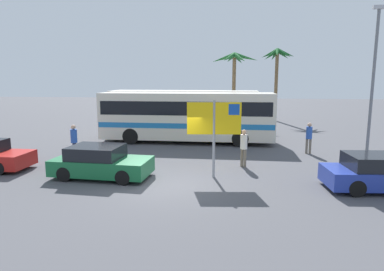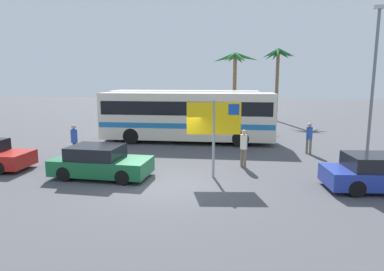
# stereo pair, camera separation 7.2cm
# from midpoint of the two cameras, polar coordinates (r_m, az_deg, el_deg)

# --- Properties ---
(ground) EXTENTS (120.00, 120.00, 0.00)m
(ground) POSITION_cam_midpoint_polar(r_m,az_deg,el_deg) (13.17, -4.53, -8.30)
(ground) COLOR #4C4C51
(bus_front_coach) EXTENTS (10.92, 2.71, 3.17)m
(bus_front_coach) POSITION_cam_midpoint_polar(r_m,az_deg,el_deg) (21.63, -0.94, 3.58)
(bus_front_coach) COLOR silver
(bus_front_coach) RESTS_ON ground
(bus_rear_coach) EXTENTS (10.92, 2.71, 3.17)m
(bus_rear_coach) POSITION_cam_midpoint_polar(r_m,az_deg,el_deg) (25.44, -1.44, 4.47)
(bus_rear_coach) COLOR silver
(bus_rear_coach) RESTS_ON ground
(ferry_sign) EXTENTS (2.19, 0.30, 3.20)m
(ferry_sign) POSITION_cam_midpoint_polar(r_m,az_deg,el_deg) (13.70, 3.81, 2.37)
(ferry_sign) COLOR gray
(ferry_sign) RESTS_ON ground
(car_blue) EXTENTS (4.39, 2.07, 1.32)m
(car_blue) POSITION_cam_midpoint_polar(r_m,az_deg,el_deg) (14.17, 29.51, -5.58)
(car_blue) COLOR #23389E
(car_blue) RESTS_ON ground
(car_green) EXTENTS (4.07, 2.05, 1.32)m
(car_green) POSITION_cam_midpoint_polar(r_m,az_deg,el_deg) (14.45, -15.35, -4.39)
(car_green) COLOR #196638
(car_green) RESTS_ON ground
(pedestrian_near_sign) EXTENTS (0.32, 0.32, 1.71)m
(pedestrian_near_sign) POSITION_cam_midpoint_polar(r_m,az_deg,el_deg) (19.31, 19.10, 0.00)
(pedestrian_near_sign) COLOR #706656
(pedestrian_near_sign) RESTS_ON ground
(pedestrian_by_bus) EXTENTS (0.32, 0.32, 1.77)m
(pedestrian_by_bus) POSITION_cam_midpoint_polar(r_m,az_deg,el_deg) (18.01, -19.46, -0.55)
(pedestrian_by_bus) COLOR #1E2347
(pedestrian_by_bus) RESTS_ON ground
(pedestrian_crossing_lot) EXTENTS (0.32, 0.32, 1.75)m
(pedestrian_crossing_lot) POSITION_cam_midpoint_polar(r_m,az_deg,el_deg) (15.66, 8.62, -1.59)
(pedestrian_crossing_lot) COLOR #706656
(pedestrian_crossing_lot) RESTS_ON ground
(lamp_post_left_side) EXTENTS (0.56, 0.20, 7.30)m
(lamp_post_left_side) POSITION_cam_midpoint_polar(r_m,az_deg,el_deg) (17.94, 28.20, 8.26)
(lamp_post_left_side) COLOR slate
(lamp_post_left_side) RESTS_ON ground
(palm_tree_seaside) EXTENTS (3.27, 3.32, 6.91)m
(palm_tree_seaside) POSITION_cam_midpoint_polar(r_m,az_deg,el_deg) (33.76, 14.20, 12.03)
(palm_tree_seaside) COLOR brown
(palm_tree_seaside) RESTS_ON ground
(palm_tree_inland) EXTENTS (4.11, 3.92, 6.34)m
(palm_tree_inland) POSITION_cam_midpoint_polar(r_m,az_deg,el_deg) (30.44, 7.11, 11.77)
(palm_tree_inland) COLOR brown
(palm_tree_inland) RESTS_ON ground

